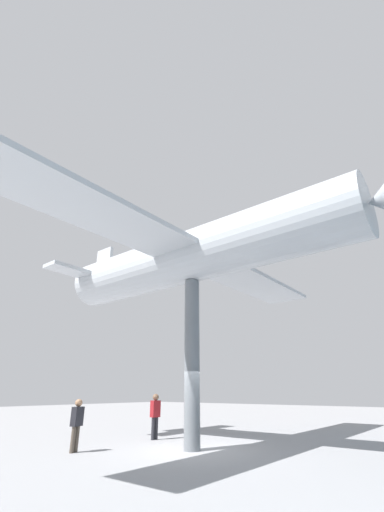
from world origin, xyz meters
TOP-DOWN VIEW (x-y plane):
  - ground_plane at (0.00, 0.00)m, footprint 80.00×80.00m
  - support_pylon_central at (0.00, 0.00)m, footprint 0.56×0.56m
  - suspended_airplane at (0.00, 0.25)m, footprint 18.45×14.83m
  - visitor_person at (-1.22, -2.93)m, footprint 0.41×0.26m
  - visitor_second at (2.67, -2.78)m, footprint 0.45×0.32m

SIDE VIEW (x-z plane):
  - ground_plane at x=0.00m, z-range 0.00..0.00m
  - visitor_second at x=2.67m, z-range 0.11..1.71m
  - visitor_person at x=-1.22m, z-range 0.14..1.88m
  - support_pylon_central at x=0.00m, z-range 0.00..5.91m
  - suspended_airplane at x=0.00m, z-range 5.54..8.42m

